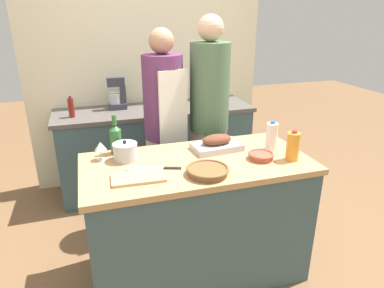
% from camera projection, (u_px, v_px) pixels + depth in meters
% --- Properties ---
extents(ground_plane, '(12.00, 12.00, 0.00)m').
position_uv_depth(ground_plane, '(196.00, 269.00, 2.59)').
color(ground_plane, brown).
extents(kitchen_island, '(1.51, 0.74, 0.89)m').
position_uv_depth(kitchen_island, '(197.00, 218.00, 2.43)').
color(kitchen_island, '#3D565B').
rests_on(kitchen_island, ground_plane).
extents(back_counter, '(2.01, 0.60, 0.89)m').
position_uv_depth(back_counter, '(156.00, 148.00, 3.66)').
color(back_counter, '#3D565B').
rests_on(back_counter, ground_plane).
extents(back_wall, '(2.51, 0.10, 2.55)m').
position_uv_depth(back_wall, '(147.00, 65.00, 3.67)').
color(back_wall, beige).
rests_on(back_wall, ground_plane).
extents(roasting_pan, '(0.36, 0.23, 0.11)m').
position_uv_depth(roasting_pan, '(217.00, 144.00, 2.44)').
color(roasting_pan, '#BCBCC1').
rests_on(roasting_pan, kitchen_island).
extents(wicker_basket, '(0.26, 0.26, 0.05)m').
position_uv_depth(wicker_basket, '(208.00, 171.00, 2.07)').
color(wicker_basket, brown).
rests_on(wicker_basket, kitchen_island).
extents(cutting_board, '(0.32, 0.19, 0.02)m').
position_uv_depth(cutting_board, '(138.00, 177.00, 2.02)').
color(cutting_board, tan).
rests_on(cutting_board, kitchen_island).
extents(stock_pot, '(0.16, 0.16, 0.14)m').
position_uv_depth(stock_pot, '(125.00, 152.00, 2.26)').
color(stock_pot, '#B7B7BC').
rests_on(stock_pot, kitchen_island).
extents(mixing_bowl, '(0.17, 0.17, 0.04)m').
position_uv_depth(mixing_bowl, '(261.00, 156.00, 2.29)').
color(mixing_bowl, '#A84C38').
rests_on(mixing_bowl, kitchen_island).
extents(juice_jug, '(0.08, 0.08, 0.21)m').
position_uv_depth(juice_jug, '(293.00, 146.00, 2.25)').
color(juice_jug, orange).
rests_on(juice_jug, kitchen_island).
extents(milk_jug, '(0.08, 0.08, 0.21)m').
position_uv_depth(milk_jug, '(272.00, 136.00, 2.42)').
color(milk_jug, white).
rests_on(milk_jug, kitchen_island).
extents(wine_bottle_green, '(0.08, 0.08, 0.28)m').
position_uv_depth(wine_bottle_green, '(116.00, 138.00, 2.35)').
color(wine_bottle_green, '#28662D').
rests_on(wine_bottle_green, kitchen_island).
extents(wine_glass_left, '(0.08, 0.08, 0.13)m').
position_uv_depth(wine_glass_left, '(100.00, 147.00, 2.25)').
color(wine_glass_left, silver).
rests_on(wine_glass_left, kitchen_island).
extents(knife_chef, '(0.29, 0.12, 0.01)m').
position_uv_depth(knife_chef, '(160.00, 168.00, 2.16)').
color(knife_chef, '#B7B7BC').
rests_on(knife_chef, kitchen_island).
extents(knife_paring, '(0.21, 0.13, 0.01)m').
position_uv_depth(knife_paring, '(144.00, 171.00, 2.12)').
color(knife_paring, '#B7B7BC').
rests_on(knife_paring, kitchen_island).
extents(stand_mixer, '(0.18, 0.14, 0.32)m').
position_uv_depth(stand_mixer, '(117.00, 96.00, 3.45)').
color(stand_mixer, '#333842').
rests_on(stand_mixer, back_counter).
extents(condiment_bottle_tall, '(0.05, 0.05, 0.20)m').
position_uv_depth(condiment_bottle_tall, '(71.00, 108.00, 3.19)').
color(condiment_bottle_tall, maroon).
rests_on(condiment_bottle_tall, back_counter).
extents(condiment_bottle_short, '(0.06, 0.06, 0.20)m').
position_uv_depth(condiment_bottle_short, '(169.00, 101.00, 3.42)').
color(condiment_bottle_short, '#B28E2D').
rests_on(condiment_bottle_short, back_counter).
extents(person_cook_aproned, '(0.34, 0.36, 1.71)m').
position_uv_depth(person_cook_aproned, '(164.00, 122.00, 2.86)').
color(person_cook_aproned, beige).
rests_on(person_cook_aproned, ground_plane).
extents(person_cook_guest, '(0.33, 0.33, 1.80)m').
position_uv_depth(person_cook_guest, '(209.00, 113.00, 2.92)').
color(person_cook_guest, beige).
rests_on(person_cook_guest, ground_plane).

